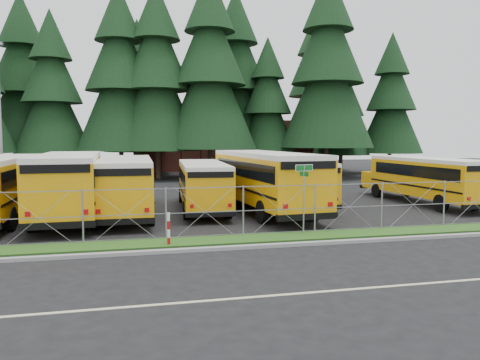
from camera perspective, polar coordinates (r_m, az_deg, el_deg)
name	(u,v)px	position (r m, az deg, el deg)	size (l,w,h in m)	color
ground	(261,230)	(19.73, 2.56, -6.10)	(120.00, 120.00, 0.00)	black
curb	(284,245)	(16.82, 5.43, -7.88)	(50.00, 0.25, 0.12)	gray
grass_verge	(273,238)	(18.13, 4.02, -7.02)	(50.00, 1.40, 0.06)	#244C15
road_lane_line	(346,290)	(12.45, 12.79, -12.92)	(50.00, 0.12, 0.01)	beige
chainlink_fence	(268,210)	(18.61, 3.40, -3.66)	(44.00, 0.10, 2.00)	gray
brick_building	(222,145)	(59.71, -2.24, 4.30)	(22.00, 10.00, 6.00)	brown
bus_2	(70,186)	(24.02, -20.03, -0.67)	(2.78, 11.79, 3.09)	#F5A507
bus_3	(126,187)	(24.00, -13.74, -0.79)	(2.57, 10.89, 2.86)	#F5A507
bus_4	(203,186)	(25.02, -4.59, -0.77)	(2.31, 9.77, 2.56)	#F5A507
bus_5	(262,182)	(24.50, 2.75, -0.22)	(2.81, 11.90, 3.12)	#F5A507
bus_6	(292,182)	(27.21, 6.31, -0.27)	(2.34, 9.92, 2.60)	#F5A507
bus_east	(424,181)	(29.40, 21.50, -0.09)	(2.44, 10.33, 2.71)	#F5A507
street_sign	(304,184)	(18.54, 7.81, -0.51)	(0.81, 0.53, 2.81)	gray
striped_bollard	(169,229)	(16.94, -8.70, -5.96)	(0.11, 0.11, 1.20)	#B20C0C
light_standard	(0,113)	(35.26, -27.23, 7.25)	(0.70, 0.35, 10.14)	gray
conifer_2	(52,95)	(47.47, -21.93, 9.61)	(7.12, 7.12, 15.74)	black
conifer_3	(120,82)	(45.99, -14.45, 11.52)	(8.23, 8.23, 18.20)	black
conifer_4	(157,81)	(45.29, -10.10, 11.79)	(8.29, 8.29, 18.33)	black
conifer_5	(210,75)	(44.79, -3.70, 12.63)	(8.78, 8.78, 19.41)	black
conifer_6	(267,107)	(47.56, 3.37, 8.86)	(6.29, 6.29, 13.91)	black
conifer_7	(327,74)	(46.94, 10.60, 12.59)	(9.06, 9.06, 20.05)	black
conifer_8	(342,110)	(52.67, 12.28, 8.35)	(6.26, 6.26, 13.84)	black
conifer_9	(391,103)	(53.86, 17.93, 8.87)	(6.88, 6.88, 15.21)	black
conifer_10	(23,85)	(52.48, -24.96, 10.50)	(8.32, 8.32, 18.40)	black
conifer_11	(138,97)	(51.52, -12.30, 9.83)	(7.40, 7.40, 16.37)	black
conifer_12	(236,82)	(50.31, -0.54, 11.82)	(8.79, 8.79, 19.44)	black
conifer_13	(317,89)	(57.64, 9.35, 10.92)	(8.82, 8.82, 19.50)	black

